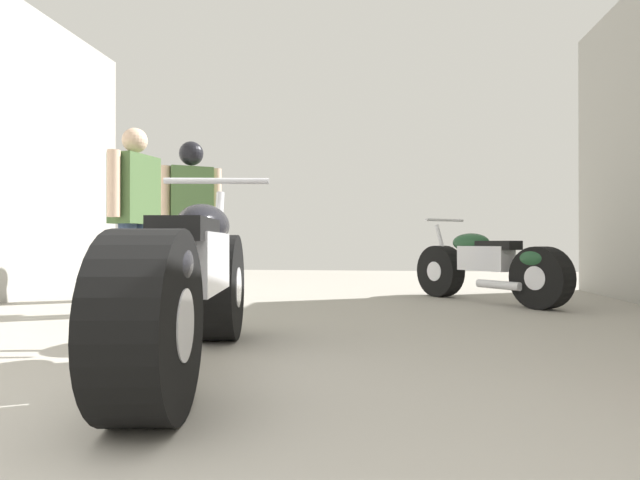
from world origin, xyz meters
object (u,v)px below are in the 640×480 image
(mechanic_in_blue, at_px, (135,209))
(mechanic_with_helmet, at_px, (191,204))
(motorcycle_maroon_cruiser, at_px, (192,284))
(motorcycle_black_naked, at_px, (488,266))

(mechanic_in_blue, distance_m, mechanic_with_helmet, 1.32)
(motorcycle_maroon_cruiser, height_order, mechanic_in_blue, mechanic_in_blue)
(mechanic_in_blue, xyz_separation_m, mechanic_with_helmet, (0.00, 1.31, 0.14))
(motorcycle_black_naked, height_order, mechanic_in_blue, mechanic_in_blue)
(mechanic_in_blue, height_order, mechanic_with_helmet, mechanic_with_helmet)
(motorcycle_maroon_cruiser, height_order, mechanic_with_helmet, mechanic_with_helmet)
(motorcycle_maroon_cruiser, bearing_deg, motorcycle_black_naked, 57.25)
(motorcycle_maroon_cruiser, bearing_deg, mechanic_in_blue, 123.24)
(motorcycle_black_naked, xyz_separation_m, mechanic_with_helmet, (-3.17, 0.08, 0.67))
(mechanic_in_blue, bearing_deg, motorcycle_maroon_cruiser, -56.76)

